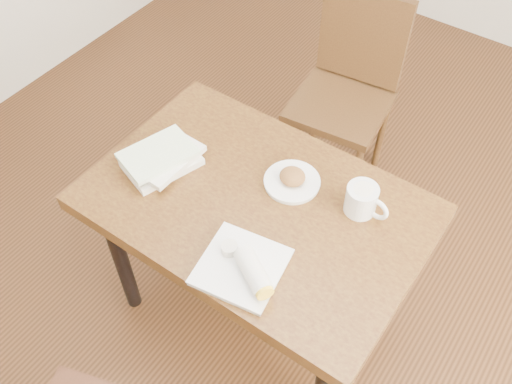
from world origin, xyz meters
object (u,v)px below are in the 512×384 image
Objects in this scene: plate_scone at (292,180)px; plate_burrito at (245,268)px; table at (256,218)px; coffee_mug at (363,200)px; chair_far at (349,82)px; book_stack at (162,159)px.

plate_burrito reaches higher than plate_scone.
table is 0.18m from plate_scone.
plate_scone is 0.25m from coffee_mug.
chair_far is (-0.15, 0.95, -0.11)m from table.
table is 0.39m from book_stack.
book_stack is (-0.66, -0.22, -0.02)m from coffee_mug.
book_stack is (-0.49, 0.19, 0.01)m from plate_burrito.
book_stack is at bearing -171.64° from table.
coffee_mug is 0.53× the size of book_stack.
book_stack is at bearing -155.66° from plate_scone.
chair_far is at bearing 119.90° from coffee_mug.
book_stack reaches higher than table.
book_stack is (-0.21, -1.00, 0.23)m from chair_far.
coffee_mug is at bearing 67.59° from plate_burrito.
coffee_mug reaches higher than plate_scone.
chair_far reaches higher than coffee_mug.
table is at bearing -81.13° from chair_far.
coffee_mug is 0.55× the size of plate_burrito.
coffee_mug is (0.25, 0.03, 0.04)m from plate_scone.
plate_burrito is at bearing -76.81° from chair_far.
plate_burrito is (-0.17, -0.41, -0.03)m from coffee_mug.
coffee_mug is at bearing 7.51° from plate_scone.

